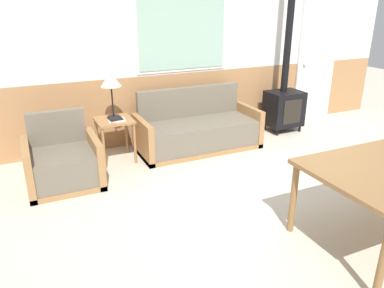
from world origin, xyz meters
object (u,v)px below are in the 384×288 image
(couch, at_px, (198,131))
(wood_stove, at_px, (284,99))
(armchair, at_px, (63,164))
(side_table, at_px, (115,128))
(table_lamp, at_px, (111,81))

(couch, xyz_separation_m, wood_stove, (1.65, 0.14, 0.29))
(armchair, height_order, side_table, armchair)
(armchair, relative_size, wood_stove, 0.33)
(armchair, distance_m, table_lamp, 1.24)
(couch, bearing_deg, wood_stove, 4.94)
(couch, distance_m, armchair, 1.98)
(couch, relative_size, armchair, 2.13)
(wood_stove, bearing_deg, couch, -175.06)
(couch, xyz_separation_m, table_lamp, (-1.19, 0.15, 0.82))
(wood_stove, bearing_deg, side_table, -178.45)
(couch, xyz_separation_m, armchair, (-1.94, -0.39, -0.00))
(side_table, xyz_separation_m, wood_stove, (2.85, 0.08, 0.08))
(armchair, bearing_deg, table_lamp, 22.43)
(side_table, relative_size, wood_stove, 0.23)
(couch, relative_size, table_lamp, 2.93)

